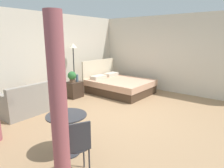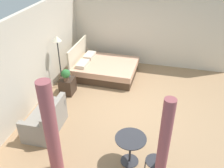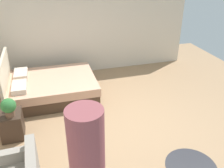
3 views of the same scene
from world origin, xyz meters
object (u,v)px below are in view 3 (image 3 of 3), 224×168
(bed, at_px, (50,87))
(nightstand, at_px, (12,125))
(vase, at_px, (10,105))
(potted_plant, at_px, (9,107))

(bed, relative_size, nightstand, 4.08)
(bed, distance_m, vase, 1.56)
(nightstand, bearing_deg, bed, -30.25)
(bed, distance_m, potted_plant, 1.76)
(potted_plant, distance_m, vase, 0.24)
(bed, relative_size, potted_plant, 5.75)
(bed, distance_m, nightstand, 1.63)
(potted_plant, height_order, vase, potted_plant)
(nightstand, distance_m, vase, 0.40)
(vase, bearing_deg, nightstand, 169.38)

